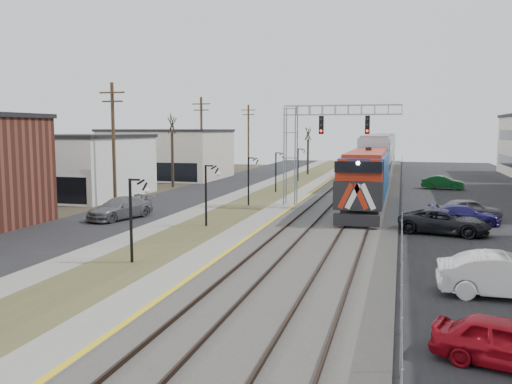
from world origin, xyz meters
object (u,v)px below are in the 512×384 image
(train, at_px, (379,158))
(car_lot_b, at_px, (507,277))
(signal_gantry, at_px, (312,138))
(car_lot_a, at_px, (508,344))

(train, xyz_separation_m, car_lot_b, (6.46, -44.99, -2.07))
(train, height_order, signal_gantry, signal_gantry)
(train, distance_m, car_lot_b, 45.50)
(train, distance_m, signal_gantry, 24.33)
(car_lot_a, bearing_deg, signal_gantry, 36.23)
(car_lot_b, bearing_deg, car_lot_a, 170.78)
(train, height_order, car_lot_a, train)
(train, relative_size, car_lot_b, 12.79)
(train, relative_size, car_lot_a, 16.37)
(car_lot_a, bearing_deg, train, 22.90)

